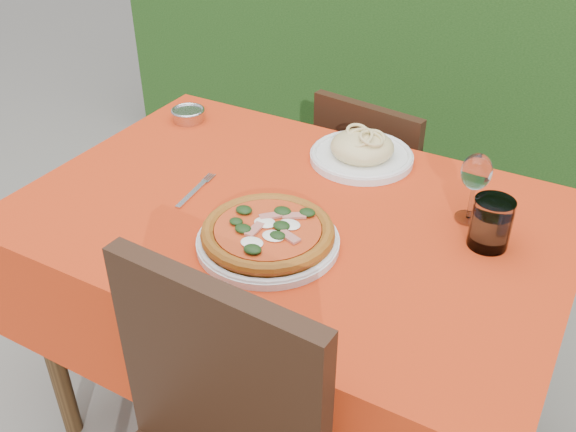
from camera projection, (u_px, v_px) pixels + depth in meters
The scene contains 9 objects.
ground at pixel (290, 419), 1.92m from camera, with size 60.00×60.00×0.00m, color #65615B.
dining_table at pixel (291, 262), 1.58m from camera, with size 1.26×0.86×0.75m.
chair_far at pixel (375, 192), 2.12m from camera, with size 0.41×0.41×0.80m.
pizza_plate at pixel (268, 235), 1.37m from camera, with size 0.36×0.36×0.06m.
pasta_plate at pixel (362, 151), 1.68m from camera, with size 0.27×0.27×0.08m.
water_glass at pixel (491, 225), 1.36m from camera, with size 0.09×0.09×0.11m.
wine_glass at pixel (476, 175), 1.40m from camera, with size 0.07×0.07×0.17m.
fork at pixel (192, 194), 1.56m from camera, with size 0.02×0.18×0.00m, color #B8B8BF.
steel_ramekin at pixel (188, 116), 1.89m from camera, with size 0.09×0.09×0.03m, color #B6B6BE.
Camera 1 is at (0.61, -1.09, 1.57)m, focal length 40.00 mm.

